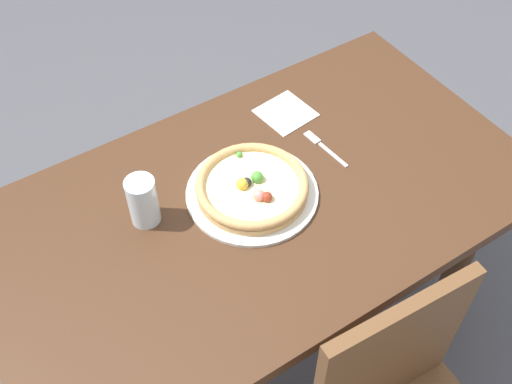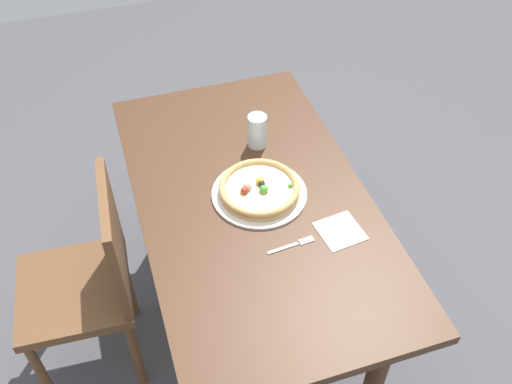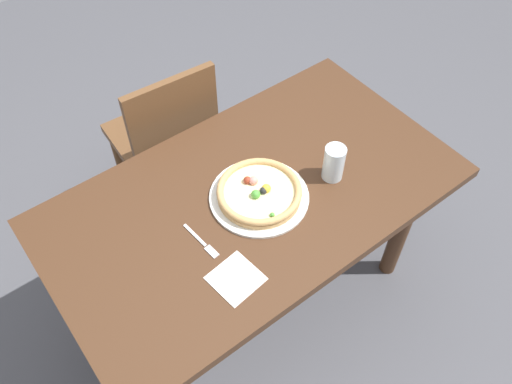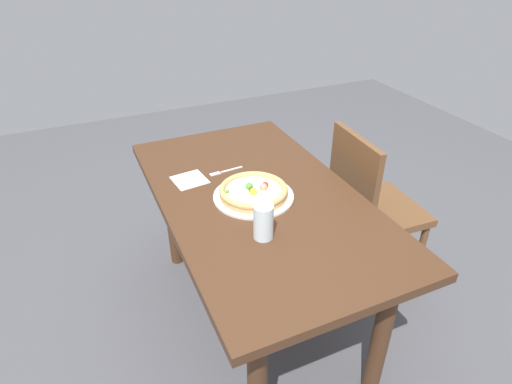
% 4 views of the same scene
% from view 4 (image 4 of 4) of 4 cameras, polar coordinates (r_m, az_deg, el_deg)
% --- Properties ---
extents(ground_plane, '(6.00, 6.00, 0.00)m').
position_cam_4_polar(ground_plane, '(2.29, 0.28, -15.88)').
color(ground_plane, '#4C4C51').
extents(dining_table, '(1.42, 0.80, 0.72)m').
position_cam_4_polar(dining_table, '(1.87, 0.33, -3.07)').
color(dining_table, '#472B19').
rests_on(dining_table, ground).
extents(chair_near, '(0.42, 0.42, 0.89)m').
position_cam_4_polar(chair_near, '(2.23, 14.82, -1.78)').
color(chair_near, brown).
rests_on(chair_near, ground).
extents(plate, '(0.34, 0.34, 0.01)m').
position_cam_4_polar(plate, '(1.80, -0.34, -0.55)').
color(plate, silver).
rests_on(plate, dining_table).
extents(pizza, '(0.29, 0.29, 0.05)m').
position_cam_4_polar(pizza, '(1.79, -0.33, 0.14)').
color(pizza, tan).
rests_on(pizza, plate).
extents(fork, '(0.03, 0.17, 0.00)m').
position_cam_4_polar(fork, '(1.99, -4.35, 2.72)').
color(fork, silver).
rests_on(fork, dining_table).
extents(drinking_glass, '(0.07, 0.07, 0.14)m').
position_cam_4_polar(drinking_glass, '(1.54, 0.99, -3.99)').
color(drinking_glass, silver).
rests_on(drinking_glass, dining_table).
extents(napkin, '(0.16, 0.16, 0.00)m').
position_cam_4_polar(napkin, '(1.94, -8.82, 1.60)').
color(napkin, white).
rests_on(napkin, dining_table).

